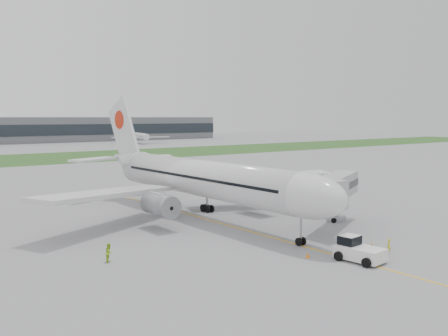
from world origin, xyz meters
TOP-DOWN VIEW (x-y plane):
  - ground at (0.00, 0.00)m, footprint 600.00×600.00m
  - apron_markings at (0.00, -5.00)m, footprint 70.00×70.00m
  - airliner at (0.00, 4.87)m, footprint 48.13×53.95m
  - pushback_tug at (0.18, -22.37)m, footprint 3.48×4.82m
  - jet_bridge at (9.95, -11.26)m, footprint 13.81×9.76m
  - safety_cone_left at (-2.97, -18.81)m, footprint 0.42×0.42m
  - safety_cone_right at (5.29, -20.36)m, footprint 0.40×0.40m
  - ground_crew_near at (4.94, -22.68)m, footprint 0.65×0.56m
  - ground_crew_far at (-19.22, -8.04)m, footprint 1.09×1.14m
  - distant_aircraft_right at (87.16, 184.81)m, footprint 36.65×34.14m

SIDE VIEW (x-z plane):
  - ground at x=0.00m, z-range 0.00..0.00m
  - apron_markings at x=0.00m, z-range -0.02..0.02m
  - distant_aircraft_right at x=87.16m, z-range -5.85..5.85m
  - safety_cone_right at x=5.29m, z-range 0.00..0.55m
  - safety_cone_left at x=-2.97m, z-range 0.00..0.57m
  - ground_crew_near at x=4.94m, z-range 0.00..1.52m
  - ground_crew_far at x=-19.22m, z-range 0.00..1.84m
  - pushback_tug at x=0.18m, z-range -0.09..2.26m
  - jet_bridge at x=9.95m, z-range 1.62..8.37m
  - airliner at x=0.00m, z-range -3.28..14.60m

